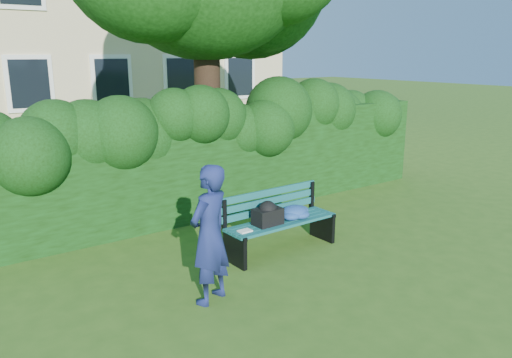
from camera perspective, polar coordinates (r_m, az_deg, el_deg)
ground at (r=7.56m, az=2.68°, el=-7.91°), size 80.00×80.00×0.00m
hedge at (r=9.05m, az=-5.92°, el=1.71°), size 10.00×1.00×1.80m
park_bench at (r=7.33m, az=2.81°, el=-4.47°), size 1.77×0.59×0.89m
man_reading at (r=5.77m, az=-5.33°, el=-6.36°), size 0.71×0.60×1.65m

